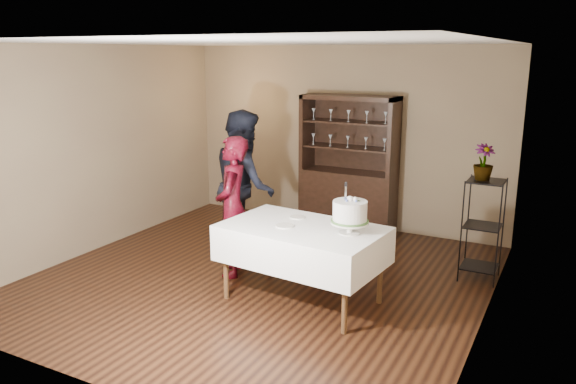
% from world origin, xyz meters
% --- Properties ---
extents(floor, '(5.00, 5.00, 0.00)m').
position_xyz_m(floor, '(0.00, 0.00, 0.00)').
color(floor, black).
rests_on(floor, ground).
extents(ceiling, '(5.00, 5.00, 0.00)m').
position_xyz_m(ceiling, '(0.00, 0.00, 2.70)').
color(ceiling, silver).
rests_on(ceiling, back_wall).
extents(back_wall, '(5.00, 0.02, 2.70)m').
position_xyz_m(back_wall, '(0.00, 2.50, 1.35)').
color(back_wall, '#735F4A').
rests_on(back_wall, floor).
extents(wall_left, '(0.02, 5.00, 2.70)m').
position_xyz_m(wall_left, '(-2.50, 0.00, 1.35)').
color(wall_left, '#735F4A').
rests_on(wall_left, floor).
extents(wall_right, '(0.02, 5.00, 2.70)m').
position_xyz_m(wall_right, '(2.50, 0.00, 1.35)').
color(wall_right, '#735F4A').
rests_on(wall_right, floor).
extents(china_hutch, '(1.40, 0.48, 2.00)m').
position_xyz_m(china_hutch, '(0.20, 2.25, 0.66)').
color(china_hutch, black).
rests_on(china_hutch, floor).
extents(plant_etagere, '(0.42, 0.42, 1.20)m').
position_xyz_m(plant_etagere, '(2.28, 1.20, 0.65)').
color(plant_etagere, black).
rests_on(plant_etagere, floor).
extents(cake_table, '(1.75, 1.18, 0.83)m').
position_xyz_m(cake_table, '(0.70, -0.30, 0.64)').
color(cake_table, white).
rests_on(cake_table, floor).
extents(woman, '(0.60, 0.71, 1.67)m').
position_xyz_m(woman, '(-0.36, -0.00, 0.83)').
color(woman, '#33040B').
rests_on(woman, floor).
extents(man, '(1.14, 1.18, 1.91)m').
position_xyz_m(man, '(-0.57, 0.60, 0.95)').
color(man, black).
rests_on(man, floor).
extents(cake, '(0.44, 0.44, 0.53)m').
position_xyz_m(cake, '(1.22, -0.29, 1.04)').
color(cake, white).
rests_on(cake, cake_table).
extents(plate_near, '(0.20, 0.20, 0.01)m').
position_xyz_m(plate_near, '(0.54, -0.39, 0.84)').
color(plate_near, white).
rests_on(plate_near, cake_table).
extents(plate_far, '(0.19, 0.19, 0.01)m').
position_xyz_m(plate_far, '(0.51, -0.05, 0.84)').
color(plate_far, white).
rests_on(plate_far, cake_table).
extents(potted_plant, '(0.32, 0.32, 0.41)m').
position_xyz_m(potted_plant, '(2.23, 1.21, 1.39)').
color(potted_plant, '#467135').
rests_on(potted_plant, plant_etagere).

